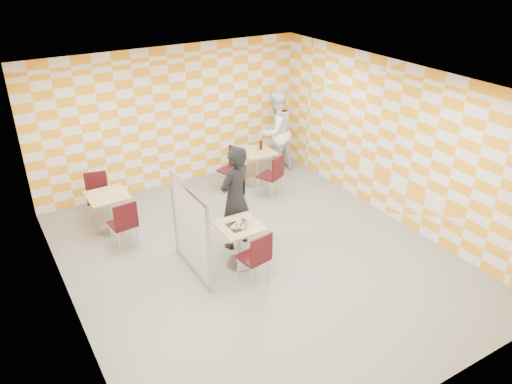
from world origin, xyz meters
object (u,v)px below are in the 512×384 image
at_px(chair_empty_far, 98,192).
at_px(chair_main_front, 257,255).
at_px(partition, 191,230).
at_px(sport_bottle, 250,148).
at_px(man_white, 275,132).
at_px(main_table, 239,238).
at_px(chair_second_front, 274,173).
at_px(chair_second_side, 233,165).
at_px(second_table, 257,162).
at_px(soda_bottle, 261,145).
at_px(chair_empty_near, 124,221).
at_px(man_dark, 235,198).
at_px(empty_table, 109,206).

bearing_deg(chair_empty_far, chair_main_front, -65.82).
distance_m(partition, sport_bottle, 3.45).
bearing_deg(man_white, main_table, 39.13).
height_order(chair_main_front, chair_second_front, same).
bearing_deg(chair_second_side, second_table, -4.11).
bearing_deg(soda_bottle, chair_empty_near, -161.56).
height_order(partition, man_white, man_white).
xyz_separation_m(chair_empty_far, sport_bottle, (3.29, -0.20, 0.29)).
xyz_separation_m(chair_empty_near, man_dark, (1.71, -0.88, 0.39)).
xyz_separation_m(main_table, soda_bottle, (2.00, 2.59, 0.34)).
relative_size(empty_table, chair_second_front, 0.81).
distance_m(main_table, chair_second_side, 2.89).
relative_size(second_table, soda_bottle, 3.26).
xyz_separation_m(chair_main_front, soda_bottle, (2.04, 3.21, 0.31)).
height_order(man_white, sport_bottle, man_white).
distance_m(second_table, partition, 3.53).
distance_m(chair_second_front, chair_second_side, 0.96).
bearing_deg(empty_table, man_dark, -42.65).
relative_size(partition, man_white, 0.81).
relative_size(main_table, chair_empty_far, 0.81).
bearing_deg(chair_empty_far, soda_bottle, -3.17).
bearing_deg(soda_bottle, chair_second_front, -102.71).
xyz_separation_m(second_table, chair_empty_near, (-3.34, -1.10, 0.04)).
bearing_deg(chair_main_front, chair_empty_far, 114.18).
bearing_deg(empty_table, chair_empty_far, 93.48).
height_order(empty_table, soda_bottle, soda_bottle).
bearing_deg(main_table, chair_empty_near, 135.64).
bearing_deg(man_white, chair_second_front, 46.53).
distance_m(empty_table, soda_bottle, 3.57).
relative_size(chair_main_front, chair_empty_near, 1.00).
distance_m(chair_empty_far, soda_bottle, 3.59).
bearing_deg(chair_empty_near, empty_table, 94.44).
height_order(chair_empty_near, man_dark, man_dark).
bearing_deg(soda_bottle, main_table, -127.65).
relative_size(chair_second_side, chair_empty_far, 1.00).
relative_size(chair_main_front, chair_second_front, 1.00).
xyz_separation_m(main_table, sport_bottle, (1.73, 2.59, 0.33)).
xyz_separation_m(chair_empty_near, soda_bottle, (3.47, 1.16, 0.31)).
xyz_separation_m(empty_table, chair_empty_far, (-0.04, 0.62, 0.04)).
bearing_deg(chair_empty_near, man_dark, -27.41).
distance_m(second_table, chair_main_front, 3.69).
bearing_deg(empty_table, soda_bottle, 6.75).
height_order(man_dark, soda_bottle, man_dark).
bearing_deg(chair_empty_near, chair_main_front, -55.04).
distance_m(chair_second_front, man_dark, 2.05).
height_order(chair_main_front, chair_empty_near, same).
xyz_separation_m(chair_second_front, man_white, (0.74, 1.09, 0.42)).
bearing_deg(empty_table, second_table, 6.13).
bearing_deg(sport_bottle, man_dark, -126.23).
xyz_separation_m(man_dark, soda_bottle, (1.77, 2.04, -0.08)).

